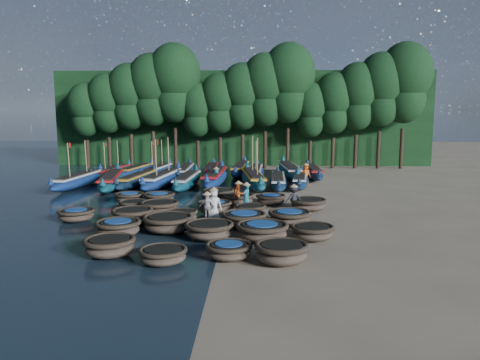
{
  "coord_description": "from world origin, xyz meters",
  "views": [
    {
      "loc": [
        1.59,
        -27.78,
        5.95
      ],
      "look_at": [
        0.47,
        2.98,
        1.3
      ],
      "focal_mm": 35.0,
      "sensor_mm": 36.0,
      "label": 1
    }
  ],
  "objects_px": {
    "coracle_15": "(134,205)",
    "coracle_17": "(215,206)",
    "coracle_6": "(168,223)",
    "long_boat_10": "(137,170)",
    "fisherman_3": "(294,198)",
    "long_boat_9": "(112,172)",
    "coracle_11": "(133,215)",
    "fisherman_1": "(246,196)",
    "long_boat_1": "(111,181)",
    "coracle_8": "(262,231)",
    "coracle_3": "(229,250)",
    "coracle_21": "(159,198)",
    "long_boat_17": "(313,172)",
    "long_boat_6": "(253,179)",
    "coracle_1": "(110,246)",
    "coracle_19": "(308,204)",
    "coracle_12": "(183,215)",
    "long_boat_0": "(79,180)",
    "coracle_23": "(239,199)",
    "coracle_16": "(160,208)",
    "fisherman_2": "(238,194)",
    "fisherman_4": "(207,206)",
    "coracle_24": "(271,199)",
    "long_boat_15": "(256,172)",
    "coracle_14": "(290,217)",
    "coracle_10": "(76,214)",
    "long_boat_2": "(137,180)",
    "coracle_20": "(130,197)",
    "long_boat_16": "(289,171)",
    "fisherman_0": "(214,204)",
    "long_boat_13": "(212,170)",
    "long_boat_8": "(300,180)",
    "long_boat_11": "(157,171)",
    "fisherman_5": "(216,177)",
    "fisherman_6": "(306,174)",
    "long_boat_3": "(162,179)",
    "coracle_4": "(282,252)",
    "coracle_18": "(251,210)",
    "long_boat_14": "(240,169)",
    "coracle_22": "(218,194)",
    "long_boat_7": "(278,181)"
  },
  "relations": [
    {
      "from": "coracle_24",
      "to": "fisherman_1",
      "type": "height_order",
      "value": "fisherman_1"
    },
    {
      "from": "long_boat_2",
      "to": "fisherman_4",
      "type": "bearing_deg",
      "value": -51.51
    },
    {
      "from": "coracle_16",
      "to": "long_boat_16",
      "type": "bearing_deg",
      "value": 61.48
    },
    {
      "from": "coracle_1",
      "to": "coracle_15",
      "type": "bearing_deg",
      "value": 98.27
    },
    {
      "from": "long_boat_0",
      "to": "fisherman_6",
      "type": "relative_size",
      "value": 4.45
    },
    {
      "from": "coracle_17",
      "to": "coracle_16",
      "type": "bearing_deg",
      "value": -163.23
    },
    {
      "from": "coracle_12",
      "to": "fisherman_4",
      "type": "bearing_deg",
      "value": 16.62
    },
    {
      "from": "coracle_10",
      "to": "coracle_3",
      "type": "bearing_deg",
      "value": -35.37
    },
    {
      "from": "coracle_1",
      "to": "fisherman_0",
      "type": "distance_m",
      "value": 7.51
    },
    {
      "from": "coracle_21",
      "to": "long_boat_17",
      "type": "relative_size",
      "value": 0.3
    },
    {
      "from": "coracle_12",
      "to": "long_boat_9",
      "type": "xyz_separation_m",
      "value": [
        -8.82,
        16.09,
        0.14
      ]
    },
    {
      "from": "coracle_21",
      "to": "long_boat_6",
      "type": "xyz_separation_m",
      "value": [
        5.91,
        6.93,
        0.21
      ]
    },
    {
      "from": "coracle_11",
      "to": "fisherman_1",
      "type": "relative_size",
      "value": 1.41
    },
    {
      "from": "long_boat_9",
      "to": "long_boat_16",
      "type": "xyz_separation_m",
      "value": [
        15.64,
        0.63,
        0.11
      ]
    },
    {
      "from": "coracle_6",
      "to": "fisherman_6",
      "type": "bearing_deg",
      "value": 61.01
    },
    {
      "from": "fisherman_1",
      "to": "coracle_14",
      "type": "bearing_deg",
      "value": 68.36
    },
    {
      "from": "coracle_15",
      "to": "coracle_17",
      "type": "height_order",
      "value": "coracle_17"
    },
    {
      "from": "fisherman_3",
      "to": "long_boat_9",
      "type": "bearing_deg",
      "value": -50.96
    },
    {
      "from": "coracle_20",
      "to": "long_boat_0",
      "type": "height_order",
      "value": "long_boat_0"
    },
    {
      "from": "long_boat_3",
      "to": "fisherman_3",
      "type": "distance_m",
      "value": 12.81
    },
    {
      "from": "coracle_17",
      "to": "coracle_19",
      "type": "relative_size",
      "value": 0.87
    },
    {
      "from": "coracle_21",
      "to": "long_boat_17",
      "type": "height_order",
      "value": "long_boat_17"
    },
    {
      "from": "coracle_17",
      "to": "long_boat_11",
      "type": "relative_size",
      "value": 0.27
    },
    {
      "from": "long_boat_0",
      "to": "coracle_8",
      "type": "bearing_deg",
      "value": -40.15
    },
    {
      "from": "long_boat_1",
      "to": "coracle_8",
      "type": "bearing_deg",
      "value": -61.01
    },
    {
      "from": "long_boat_0",
      "to": "fisherman_2",
      "type": "distance_m",
      "value": 14.5
    },
    {
      "from": "long_boat_3",
      "to": "fisherman_3",
      "type": "xyz_separation_m",
      "value": [
        9.5,
        -8.59,
        0.22
      ]
    },
    {
      "from": "coracle_6",
      "to": "long_boat_10",
      "type": "distance_m",
      "value": 20.65
    },
    {
      "from": "coracle_21",
      "to": "coracle_3",
      "type": "bearing_deg",
      "value": -64.9
    },
    {
      "from": "long_boat_15",
      "to": "coracle_14",
      "type": "bearing_deg",
      "value": -81.55
    },
    {
      "from": "long_boat_2",
      "to": "coracle_22",
      "type": "bearing_deg",
      "value": -31.02
    },
    {
      "from": "coracle_11",
      "to": "long_boat_6",
      "type": "xyz_separation_m",
      "value": [
        6.18,
        12.29,
        0.13
      ]
    },
    {
      "from": "coracle_4",
      "to": "long_boat_1",
      "type": "relative_size",
      "value": 0.25
    },
    {
      "from": "long_boat_8",
      "to": "long_boat_15",
      "type": "distance_m",
      "value": 5.52
    },
    {
      "from": "coracle_1",
      "to": "long_boat_2",
      "type": "height_order",
      "value": "long_boat_2"
    },
    {
      "from": "fisherman_5",
      "to": "fisherman_6",
      "type": "relative_size",
      "value": 0.91
    },
    {
      "from": "coracle_8",
      "to": "coracle_3",
      "type": "bearing_deg",
      "value": -117.16
    },
    {
      "from": "coracle_1",
      "to": "long_boat_6",
      "type": "relative_size",
      "value": 0.24
    },
    {
      "from": "coracle_15",
      "to": "fisherman_2",
      "type": "relative_size",
      "value": 0.99
    },
    {
      "from": "coracle_12",
      "to": "long_boat_0",
      "type": "height_order",
      "value": "long_boat_0"
    },
    {
      "from": "coracle_16",
      "to": "coracle_23",
      "type": "height_order",
      "value": "coracle_16"
    },
    {
      "from": "coracle_18",
      "to": "long_boat_14",
      "type": "bearing_deg",
      "value": 93.99
    },
    {
      "from": "fisherman_4",
      "to": "fisherman_5",
      "type": "relative_size",
      "value": 0.99
    },
    {
      "from": "long_boat_1",
      "to": "long_boat_13",
      "type": "xyz_separation_m",
      "value": [
        7.01,
        7.17,
        -0.09
      ]
    },
    {
      "from": "long_boat_7",
      "to": "fisherman_1",
      "type": "bearing_deg",
      "value": -103.01
    },
    {
      "from": "coracle_20",
      "to": "long_boat_10",
      "type": "xyz_separation_m",
      "value": [
        -2.71,
        12.35,
        0.12
      ]
    },
    {
      "from": "coracle_19",
      "to": "long_boat_10",
      "type": "distance_m",
      "value": 20.0
    },
    {
      "from": "long_boat_13",
      "to": "coracle_21",
      "type": "bearing_deg",
      "value": -101.98
    },
    {
      "from": "long_boat_14",
      "to": "coracle_22",
      "type": "bearing_deg",
      "value": -90.86
    },
    {
      "from": "coracle_23",
      "to": "coracle_16",
      "type": "bearing_deg",
      "value": -144.52
    }
  ]
}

